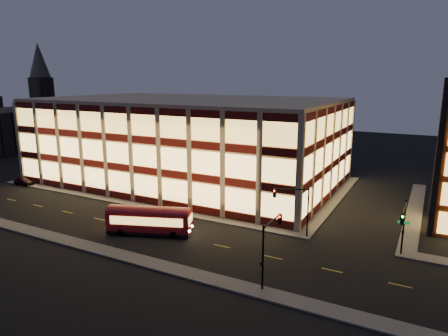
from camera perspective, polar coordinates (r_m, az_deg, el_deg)
The scene contains 13 objects.
ground at distance 57.54m, azimuth -11.67°, elevation -5.69°, with size 200.00×200.00×0.00m, color black.
sidewalk_office_south at distance 60.11m, azimuth -13.29°, elevation -4.89°, with size 54.00×2.00×0.15m, color #514F4C.
sidewalk_office_east at distance 62.63m, azimuth 15.51°, elevation -4.30°, with size 2.00×30.00×0.15m, color #514F4C.
sidewalk_tower_west at distance 61.42m, azimuth 25.60°, elevation -5.46°, with size 2.00×30.00×0.15m, color #514F4C.
sidewalk_near at distance 48.91m, azimuth -21.51°, elevation -9.63°, with size 100.00×2.00×0.15m, color #514F4C.
office_building at distance 70.82m, azimuth -5.06°, elevation 4.03°, with size 50.45×30.45×14.50m.
church_tower at distance 133.59m, azimuth -24.38°, elevation 7.82°, with size 5.00×5.00×18.00m, color #2D2621.
church_spire at distance 133.39m, azimuth -24.95°, elevation 13.80°, with size 6.00×6.00×10.00m, color #4C473F.
traffic_signal_far at distance 46.10m, azimuth 10.21°, elevation -4.93°, with size 3.79×1.87×6.00m.
traffic_signal_right at distance 43.43m, azimuth 24.25°, elevation -7.03°, with size 1.20×4.37×6.00m.
traffic_signal_near at distance 35.70m, azimuth 6.53°, elevation -10.14°, with size 0.32×4.45×6.00m.
trolley_bus at distance 47.89m, azimuth -10.61°, elevation -7.14°, with size 10.03×5.68×3.31m.
parked_car_0 at distance 76.43m, azimuth -26.69°, elevation -1.72°, with size 1.50×3.74×1.27m, color black.
Camera 1 is at (35.29, -41.74, 17.99)m, focal length 32.00 mm.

